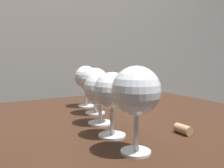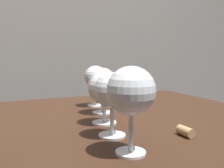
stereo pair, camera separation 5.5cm
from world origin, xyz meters
name	(u,v)px [view 1 (the left image)]	position (x,y,z in m)	size (l,w,h in m)	color
dining_table	(69,161)	(0.00, 0.00, 0.67)	(1.21, 0.78, 0.78)	#382114
wine_glass_rose	(136,92)	(0.04, -0.27, 0.90)	(0.09, 0.09, 0.16)	white
wine_glass_pinot	(112,92)	(0.05, -0.16, 0.88)	(0.08, 0.08, 0.15)	white
wine_glass_cabernet	(100,89)	(0.07, -0.06, 0.87)	(0.09, 0.09, 0.14)	white
wine_glass_white	(95,83)	(0.11, 0.05, 0.88)	(0.09, 0.09, 0.14)	white
wine_glass_chardonnay	(86,78)	(0.13, 0.16, 0.88)	(0.08, 0.08, 0.15)	white
cork	(183,129)	(0.20, -0.23, 0.79)	(0.02, 0.02, 0.04)	tan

